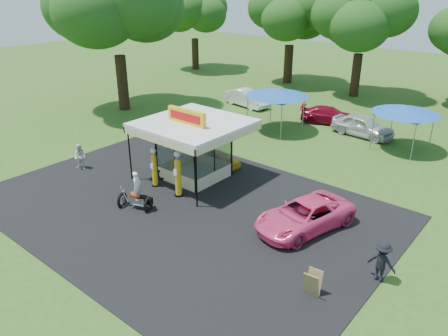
{
  "coord_description": "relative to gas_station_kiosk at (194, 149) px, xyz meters",
  "views": [
    {
      "loc": [
        13.98,
        -11.58,
        10.77
      ],
      "look_at": [
        1.03,
        4.0,
        1.78
      ],
      "focal_mm": 35.0,
      "sensor_mm": 36.0,
      "label": 1
    }
  ],
  "objects": [
    {
      "name": "a_frame_sign",
      "position": [
        10.31,
        -4.71,
        -1.27
      ],
      "size": [
        0.58,
        0.54,
        1.02
      ],
      "rotation": [
        0.0,
        0.0,
        0.07
      ],
      "color": "#593819",
      "rests_on": "ground"
    },
    {
      "name": "spectator_east_a",
      "position": [
        11.87,
        -2.3,
        -0.94
      ],
      "size": [
        1.12,
        0.67,
        1.69
      ],
      "primitive_type": "imported",
      "rotation": [
        0.0,
        0.0,
        3.11
      ],
      "color": "black",
      "rests_on": "ground"
    },
    {
      "name": "bg_car_c",
      "position": [
        4.48,
        12.99,
        -1.02
      ],
      "size": [
        4.63,
        2.2,
        1.53
      ],
      "primitive_type": "imported",
      "rotation": [
        0.0,
        0.0,
        1.48
      ],
      "color": "silver",
      "rests_on": "ground"
    },
    {
      "name": "tent_west",
      "position": [
        -1.09,
        9.99,
        1.11
      ],
      "size": [
        4.58,
        4.58,
        3.2
      ],
      "rotation": [
        0.0,
        0.0,
        -0.01
      ],
      "color": "gray",
      "rests_on": "ground"
    },
    {
      "name": "oak_far_c",
      "position": [
        -0.92,
        23.45,
        5.39
      ],
      "size": [
        9.59,
        9.59,
        11.3
      ],
      "color": "black",
      "rests_on": "ground"
    },
    {
      "name": "tent_east",
      "position": [
        7.54,
        12.09,
        0.94
      ],
      "size": [
        4.3,
        4.3,
        3.0
      ],
      "rotation": [
        0.0,
        0.0,
        -0.11
      ],
      "color": "gray",
      "rests_on": "ground"
    },
    {
      "name": "oak_near",
      "position": [
        -14.38,
        6.35,
        6.78
      ],
      "size": [
        11.86,
        11.86,
        13.66
      ],
      "color": "black",
      "rests_on": "ground"
    },
    {
      "name": "bg_car_a",
      "position": [
        -6.74,
        13.94,
        -1.05
      ],
      "size": [
        4.64,
        2.23,
        1.47
      ],
      "primitive_type": "imported",
      "rotation": [
        0.0,
        0.0,
        1.41
      ],
      "color": "white",
      "rests_on": "ground"
    },
    {
      "name": "gas_station_kiosk",
      "position": [
        0.0,
        0.0,
        0.0
      ],
      "size": [
        5.4,
        5.4,
        4.18
      ],
      "color": "white",
      "rests_on": "ground"
    },
    {
      "name": "ground",
      "position": [
        2.0,
        -4.99,
        -1.78
      ],
      "size": [
        120.0,
        120.0,
        0.0
      ],
      "primitive_type": "plane",
      "color": "#33551A",
      "rests_on": "ground"
    },
    {
      "name": "kiosk_car",
      "position": [
        -0.0,
        2.21,
        -1.3
      ],
      "size": [
        2.82,
        1.13,
        0.96
      ],
      "primitive_type": "imported",
      "rotation": [
        0.0,
        0.0,
        1.57
      ],
      "color": "gold",
      "rests_on": "ground"
    },
    {
      "name": "spare_tires",
      "position": [
        -1.27,
        -1.41,
        -1.46
      ],
      "size": [
        0.82,
        0.64,
        0.66
      ],
      "rotation": [
        0.0,
        0.0,
        0.32
      ],
      "color": "black",
      "rests_on": "ground"
    },
    {
      "name": "motorcycle",
      "position": [
        0.35,
        -4.56,
        -0.96
      ],
      "size": [
        1.86,
        1.36,
        2.11
      ],
      "rotation": [
        0.0,
        0.0,
        0.36
      ],
      "color": "black",
      "rests_on": "ground"
    },
    {
      "name": "pink_sedan",
      "position": [
        7.71,
        -0.86,
        -1.09
      ],
      "size": [
        3.51,
        5.39,
        1.38
      ],
      "primitive_type": "imported",
      "rotation": [
        0.0,
        0.0,
        -0.27
      ],
      "color": "#FF4589",
      "rests_on": "ground"
    },
    {
      "name": "bg_car_b",
      "position": [
        1.22,
        14.16,
        -1.14
      ],
      "size": [
        4.81,
        3.31,
        1.29
      ],
      "primitive_type": "imported",
      "rotation": [
        0.0,
        0.0,
        1.94
      ],
      "color": "maroon",
      "rests_on": "ground"
    },
    {
      "name": "spectator_west",
      "position": [
        -6.1,
        -3.52,
        -0.99
      ],
      "size": [
        0.92,
        0.81,
        1.58
      ],
      "primitive_type": "imported",
      "rotation": [
        0.0,
        0.0,
        0.33
      ],
      "color": "white",
      "rests_on": "ground"
    },
    {
      "name": "oak_far_a",
      "position": [
        -21.75,
        23.28,
        4.78
      ],
      "size": [
        8.7,
        8.7,
        10.31
      ],
      "color": "black",
      "rests_on": "ground"
    },
    {
      "name": "oak_far_b",
      "position": [
        -8.99,
        24.29,
        5.2
      ],
      "size": [
        9.17,
        9.17,
        10.94
      ],
      "color": "black",
      "rests_on": "ground"
    },
    {
      "name": "asphalt_apron",
      "position": [
        2.0,
        -2.99,
        -1.76
      ],
      "size": [
        20.0,
        14.0,
        0.04
      ],
      "primitive_type": "cube",
      "color": "black",
      "rests_on": "ground"
    },
    {
      "name": "gas_pump_left",
      "position": [
        -0.87,
        -2.26,
        -0.7
      ],
      "size": [
        0.42,
        0.42,
        2.27
      ],
      "color": "black",
      "rests_on": "ground"
    },
    {
      "name": "gas_pump_right",
      "position": [
        0.98,
        -2.27,
        -0.54
      ],
      "size": [
        0.48,
        0.48,
        2.59
      ],
      "color": "black",
      "rests_on": "ground"
    }
  ]
}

